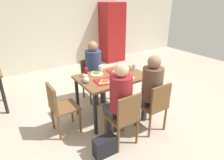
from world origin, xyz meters
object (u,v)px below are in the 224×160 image
(paper_plate_near_edge, at_px, (128,78))
(tray_red_near, at_px, (106,81))
(chair_far_side, at_px, (92,76))
(condiment_bottle, at_px, (86,72))
(pizza_slice_a, at_px, (106,81))
(pizza_slice_b, at_px, (118,71))
(foil_bundle, at_px, (86,80))
(drink_fridge, at_px, (112,33))
(chair_near_right, at_px, (155,104))
(plastic_cup_a, at_px, (101,68))
(tray_red_far, at_px, (118,71))
(plastic_cup_c, at_px, (86,78))
(chair_near_left, at_px, (125,116))
(person_in_red, at_px, (119,97))
(pizza_slice_c, at_px, (96,73))
(person_in_brown_jacket, at_px, (150,87))
(chair_left_end, at_px, (59,105))
(soda_can, at_px, (134,67))
(handbag, at_px, (105,146))
(paper_plate_center, at_px, (97,74))
(person_far_side, at_px, (94,67))
(main_table, at_px, (112,81))
(plastic_cup_b, at_px, (125,79))

(paper_plate_near_edge, bearing_deg, tray_red_near, 168.18)
(chair_far_side, height_order, condiment_bottle, condiment_bottle)
(pizza_slice_a, height_order, pizza_slice_b, same)
(foil_bundle, distance_m, drink_fridge, 3.73)
(chair_near_right, bearing_deg, plastic_cup_a, 106.12)
(plastic_cup_a, bearing_deg, tray_red_far, -43.09)
(chair_near_right, height_order, plastic_cup_c, plastic_cup_c)
(chair_near_right, xyz_separation_m, pizza_slice_a, (-0.53, 0.62, 0.30))
(chair_near_left, height_order, chair_far_side, same)
(person_in_red, relative_size, pizza_slice_c, 6.00)
(chair_far_side, height_order, person_in_brown_jacket, person_in_brown_jacket)
(chair_left_end, bearing_deg, soda_can, 0.78)
(person_in_brown_jacket, relative_size, soda_can, 10.37)
(chair_near_left, distance_m, plastic_cup_c, 0.93)
(handbag, relative_size, drink_fridge, 0.17)
(paper_plate_center, height_order, soda_can, soda_can)
(paper_plate_center, bearing_deg, chair_left_end, -164.45)
(person_in_red, distance_m, person_far_side, 1.33)
(plastic_cup_a, distance_m, foil_bundle, 0.60)
(tray_red_near, distance_m, handbag, 1.02)
(pizza_slice_c, distance_m, condiment_bottle, 0.22)
(tray_red_near, distance_m, pizza_slice_b, 0.47)
(tray_red_near, xyz_separation_m, pizza_slice_b, (0.40, 0.24, 0.02))
(paper_plate_center, distance_m, handbag, 1.30)
(main_table, bearing_deg, chair_left_end, 180.00)
(foil_bundle, bearing_deg, chair_left_end, 177.55)
(tray_red_near, bearing_deg, person_in_red, -99.99)
(plastic_cup_b, bearing_deg, soda_can, 37.43)
(tray_red_near, xyz_separation_m, plastic_cup_b, (0.24, -0.20, 0.04))
(soda_can, bearing_deg, plastic_cup_a, 148.84)
(chair_near_right, xyz_separation_m, foil_bundle, (-0.80, 0.77, 0.33))
(paper_plate_near_edge, bearing_deg, main_table, 128.72)
(pizza_slice_b, distance_m, plastic_cup_c, 0.67)
(plastic_cup_c, bearing_deg, person_far_side, 50.99)
(pizza_slice_c, bearing_deg, tray_red_near, -94.79)
(pizza_slice_b, bearing_deg, foil_bundle, -170.67)
(foil_bundle, bearing_deg, main_table, 2.29)
(drink_fridge, bearing_deg, chair_left_end, -134.95)
(chair_near_left, bearing_deg, plastic_cup_b, 53.64)
(person_far_side, xyz_separation_m, foil_bundle, (-0.51, -0.67, 0.08))
(plastic_cup_a, xyz_separation_m, plastic_cup_c, (-0.45, -0.28, 0.00))
(tray_red_near, xyz_separation_m, plastic_cup_a, (0.18, 0.49, 0.04))
(person_in_red, bearing_deg, pizza_slice_a, 81.91)
(plastic_cup_c, bearing_deg, handbag, -101.21)
(pizza_slice_a, distance_m, handbag, 1.01)
(pizza_slice_b, distance_m, drink_fridge, 3.22)
(paper_plate_near_edge, xyz_separation_m, plastic_cup_b, (-0.15, -0.12, 0.05))
(paper_plate_near_edge, bearing_deg, paper_plate_center, 128.72)
(chair_near_left, bearing_deg, chair_far_side, 79.32)
(chair_near_left, xyz_separation_m, plastic_cup_b, (0.33, 0.44, 0.33))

